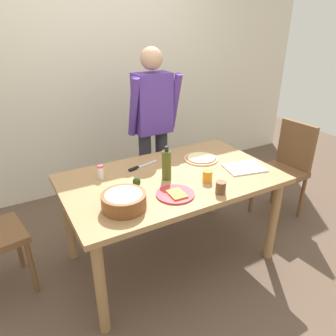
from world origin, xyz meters
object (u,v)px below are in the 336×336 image
object	(u,v)px
plate_with_slice	(176,194)
olive_oil_bottle	(167,165)
cup_orange	(207,176)
avocado	(137,182)
pizza_raw_on_board	(201,159)
salt_shaker	(101,172)
chair_wooden_right	(286,165)
cutting_board_white	(244,168)
chef_knife	(140,167)
cup_small_brown	(221,188)
popcorn_bowl	(124,200)
person_cook	(153,123)
dining_table	(171,187)

from	to	relation	value
plate_with_slice	olive_oil_bottle	size ratio (longest dim) A/B	1.02
cup_orange	avocado	size ratio (longest dim) A/B	1.21
olive_oil_bottle	pizza_raw_on_board	bearing A→B (deg)	21.62
pizza_raw_on_board	salt_shaker	world-z (taller)	salt_shaker
chair_wooden_right	cutting_board_white	size ratio (longest dim) A/B	3.17
pizza_raw_on_board	olive_oil_bottle	xyz separation A→B (m)	(-0.42, -0.17, 0.10)
salt_shaker	chef_knife	distance (m)	0.34
cup_small_brown	pizza_raw_on_board	bearing A→B (deg)	68.42
chair_wooden_right	avocado	xyz separation A→B (m)	(-1.61, -0.06, 0.25)
avocado	cup_small_brown	bearing A→B (deg)	-38.97
popcorn_bowl	cup_orange	size ratio (longest dim) A/B	3.29
chair_wooden_right	olive_oil_bottle	xyz separation A→B (m)	(-1.37, -0.06, 0.33)
popcorn_bowl	salt_shaker	world-z (taller)	popcorn_bowl
person_cook	salt_shaker	distance (m)	0.89
popcorn_bowl	olive_oil_bottle	distance (m)	0.48
dining_table	olive_oil_bottle	xyz separation A→B (m)	(-0.05, -0.02, 0.20)
chair_wooden_right	popcorn_bowl	xyz separation A→B (m)	(-1.80, -0.28, 0.28)
popcorn_bowl	cutting_board_white	world-z (taller)	popcorn_bowl
pizza_raw_on_board	cup_small_brown	distance (m)	0.58
plate_with_slice	pizza_raw_on_board	bearing A→B (deg)	39.82
chair_wooden_right	olive_oil_bottle	distance (m)	1.41
olive_oil_bottle	salt_shaker	bearing A→B (deg)	149.71
avocado	chair_wooden_right	bearing A→B (deg)	2.09
cup_orange	cutting_board_white	bearing A→B (deg)	5.03
cutting_board_white	popcorn_bowl	bearing A→B (deg)	-175.86
pizza_raw_on_board	plate_with_slice	xyz separation A→B (m)	(-0.49, -0.41, -0.00)
plate_with_slice	chef_knife	distance (m)	0.52
person_cook	plate_with_slice	xyz separation A→B (m)	(-0.35, -1.01, -0.17)
popcorn_bowl	cutting_board_white	bearing A→B (deg)	4.14
olive_oil_bottle	cutting_board_white	xyz separation A→B (m)	(0.62, -0.15, -0.11)
cup_small_brown	cutting_board_white	world-z (taller)	cup_small_brown
pizza_raw_on_board	chair_wooden_right	bearing A→B (deg)	-6.52
person_cook	cutting_board_white	world-z (taller)	person_cook
person_cook	cup_small_brown	bearing A→B (deg)	-93.45
dining_table	cup_small_brown	distance (m)	0.44
chef_knife	salt_shaker	bearing A→B (deg)	-174.35
cup_small_brown	salt_shaker	size ratio (longest dim) A/B	0.80
plate_with_slice	popcorn_bowl	distance (m)	0.37
cup_small_brown	popcorn_bowl	bearing A→B (deg)	167.34
cup_small_brown	dining_table	bearing A→B (deg)	113.44
chair_wooden_right	plate_with_slice	xyz separation A→B (m)	(-1.44, -0.30, 0.23)
cup_small_brown	avocado	distance (m)	0.58
chair_wooden_right	chef_knife	distance (m)	1.49
cup_orange	cutting_board_white	world-z (taller)	cup_orange
popcorn_bowl	cutting_board_white	size ratio (longest dim) A/B	0.93
plate_with_slice	avocado	size ratio (longest dim) A/B	3.71
chair_wooden_right	pizza_raw_on_board	bearing A→B (deg)	173.48
popcorn_bowl	avocado	bearing A→B (deg)	50.21
cup_orange	chef_knife	world-z (taller)	cup_orange
plate_with_slice	cutting_board_white	size ratio (longest dim) A/B	0.87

